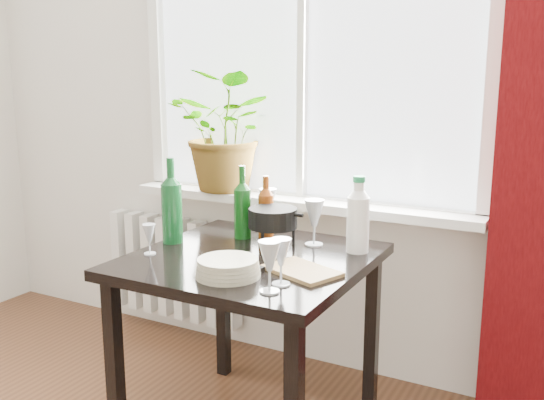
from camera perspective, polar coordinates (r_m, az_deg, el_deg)
The scene contains 18 objects.
window at distance 2.84m, azimuth 3.10°, elevation 15.61°, with size 1.72×0.08×1.62m.
windowsill at distance 2.83m, azimuth 2.32°, elevation -0.17°, with size 1.72×0.20×0.04m.
radiator at distance 3.35m, azimuth -9.19°, elevation -6.27°, with size 0.80×0.10×0.55m.
table at distance 2.32m, azimuth -2.02°, elevation -7.43°, with size 0.85×0.85×0.74m.
potted_plant at distance 2.96m, azimuth -4.11°, elevation 6.46°, with size 0.53×0.46×0.58m, color #207A21.
wine_bottle_left at distance 2.46m, azimuth -9.43°, elevation 0.03°, with size 0.08×0.08×0.35m, color #0D471C, non-canonical shape.
wine_bottle_right at distance 2.50m, azimuth -2.80°, elevation -0.17°, with size 0.07×0.07×0.31m, color #0C3F0F, non-canonical shape.
bottle_amber at distance 2.50m, azimuth -0.57°, elevation -0.60°, with size 0.06×0.06×0.27m, color #79340D, non-canonical shape.
cleaning_bottle at distance 2.32m, azimuth 8.11°, elevation -1.28°, with size 0.09×0.09×0.30m, color white, non-canonical shape.
wineglass_front_right at distance 1.89m, azimuth -0.23°, elevation -6.26°, with size 0.07×0.07×0.17m, color silver, non-canonical shape.
wineglass_far_right at distance 1.96m, azimuth 0.85°, elevation -5.79°, with size 0.07×0.07×0.16m, color white, non-canonical shape.
wineglass_back_center at distance 2.41m, azimuth 3.99°, elevation -2.06°, with size 0.08×0.08×0.19m, color #B7BDC5, non-canonical shape.
wineglass_back_left at distance 2.64m, azimuth -0.39°, elevation -0.83°, with size 0.08×0.08×0.19m, color #B5BEC3, non-canonical shape.
wineglass_front_left at distance 2.33m, azimuth -11.47°, elevation -3.64°, with size 0.05×0.05×0.12m, color silver, non-canonical shape.
plate_stack at distance 2.06m, azimuth -4.18°, elevation -6.38°, with size 0.22×0.22×0.06m, color #BAB59A.
fondue_pot at distance 2.41m, azimuth 0.08°, elevation -2.53°, with size 0.22×0.19×0.15m, color black, non-canonical shape.
tv_remote at distance 2.06m, azimuth -2.68°, elevation -7.00°, with size 0.05×0.17×0.02m, color black.
cutting_board at distance 2.10m, azimuth 2.82°, elevation -6.66°, with size 0.25×0.16×0.01m, color #A17C48.
Camera 1 is at (1.21, -0.34, 1.41)m, focal length 40.00 mm.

